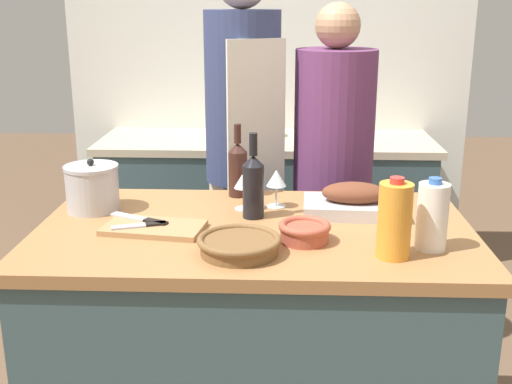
{
  "coord_description": "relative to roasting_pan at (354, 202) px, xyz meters",
  "views": [
    {
      "loc": [
        0.09,
        -1.95,
        1.63
      ],
      "look_at": [
        0.0,
        0.12,
        1.01
      ],
      "focal_mm": 45.0,
      "sensor_mm": 36.0,
      "label": 1
    }
  ],
  "objects": [
    {
      "name": "person_cook_aproned",
      "position": [
        -0.42,
        0.64,
        0.04
      ],
      "size": [
        0.34,
        0.36,
        1.8
      ],
      "rotation": [
        0.0,
        0.0,
        0.43
      ],
      "color": "beige",
      "rests_on": "ground_plane"
    },
    {
      "name": "roasting_pan",
      "position": [
        0.0,
        0.0,
        0.0
      ],
      "size": [
        0.35,
        0.22,
        0.11
      ],
      "color": "#BCBCC1",
      "rests_on": "kitchen_island"
    },
    {
      "name": "wine_glass_left",
      "position": [
        -0.27,
        0.07,
        0.06
      ],
      "size": [
        0.07,
        0.07,
        0.13
      ],
      "color": "silver",
      "rests_on": "kitchen_island"
    },
    {
      "name": "wine_bottle_green",
      "position": [
        -0.34,
        -0.05,
        0.07
      ],
      "size": [
        0.07,
        0.07,
        0.29
      ],
      "color": "black",
      "rests_on": "kitchen_island"
    },
    {
      "name": "cutting_board",
      "position": [
        -0.65,
        -0.19,
        -0.03
      ],
      "size": [
        0.33,
        0.21,
        0.02
      ],
      "color": "#AD7F51",
      "rests_on": "kitchen_island"
    },
    {
      "name": "stand_mixer",
      "position": [
        -0.51,
        1.4,
        0.07
      ],
      "size": [
        0.18,
        0.14,
        0.36
      ],
      "color": "silver",
      "rests_on": "back_counter"
    },
    {
      "name": "wine_glass_right",
      "position": [
        -0.38,
        0.04,
        0.06
      ],
      "size": [
        0.07,
        0.07,
        0.14
      ],
      "color": "silver",
      "rests_on": "kitchen_island"
    },
    {
      "name": "juice_jug",
      "position": [
        0.07,
        -0.38,
        0.07
      ],
      "size": [
        0.1,
        0.1,
        0.23
      ],
      "color": "orange",
      "rests_on": "kitchen_island"
    },
    {
      "name": "condiment_bottle_short",
      "position": [
        -0.42,
        1.28,
        0.02
      ],
      "size": [
        0.05,
        0.05,
        0.2
      ],
      "color": "maroon",
      "rests_on": "back_counter"
    },
    {
      "name": "knife_paring",
      "position": [
        -0.69,
        -0.2,
        -0.02
      ],
      "size": [
        0.17,
        0.08,
        0.01
      ],
      "color": "#B7B7BC",
      "rests_on": "cutting_board"
    },
    {
      "name": "mixing_bowl",
      "position": [
        -0.18,
        -0.27,
        -0.01
      ],
      "size": [
        0.16,
        0.16,
        0.06
      ],
      "color": "#A84C38",
      "rests_on": "kitchen_island"
    },
    {
      "name": "back_counter",
      "position": [
        -0.33,
        1.39,
        -0.52
      ],
      "size": [
        1.84,
        0.6,
        0.89
      ],
      "color": "#3D565B",
      "rests_on": "ground_plane"
    },
    {
      "name": "condiment_bottle_tall",
      "position": [
        0.11,
        1.34,
        0.0
      ],
      "size": [
        0.06,
        0.06,
        0.17
      ],
      "color": "#B28E2D",
      "rests_on": "back_counter"
    },
    {
      "name": "wine_bottle_dark",
      "position": [
        -0.41,
        0.2,
        0.06
      ],
      "size": [
        0.07,
        0.07,
        0.27
      ],
      "color": "#381E19",
      "rests_on": "kitchen_island"
    },
    {
      "name": "kitchen_island",
      "position": [
        -0.33,
        -0.14,
        -0.51
      ],
      "size": [
        1.4,
        0.82,
        0.93
      ],
      "color": "#3D565B",
      "rests_on": "ground_plane"
    },
    {
      "name": "stock_pot",
      "position": [
        -0.9,
        0.01,
        0.04
      ],
      "size": [
        0.19,
        0.19,
        0.18
      ],
      "color": "#B7B7BC",
      "rests_on": "kitchen_island"
    },
    {
      "name": "person_cook_guest",
      "position": [
        -0.02,
        0.64,
        -0.07
      ],
      "size": [
        0.35,
        0.35,
        1.62
      ],
      "rotation": [
        0.0,
        0.0,
        -0.3
      ],
      "color": "beige",
      "rests_on": "ground_plane"
    },
    {
      "name": "milk_jug",
      "position": [
        0.19,
        -0.31,
        0.06
      ],
      "size": [
        0.09,
        0.09,
        0.22
      ],
      "color": "white",
      "rests_on": "kitchen_island"
    },
    {
      "name": "condiment_bottle_extra",
      "position": [
        0.01,
        1.35,
        0.01
      ],
      "size": [
        0.06,
        0.06,
        0.19
      ],
      "color": "#B28E2D",
      "rests_on": "back_counter"
    },
    {
      "name": "back_wall",
      "position": [
        -0.33,
        1.74,
        0.3
      ],
      "size": [
        2.34,
        0.1,
        2.55
      ],
      "color": "silver",
      "rests_on": "ground_plane"
    },
    {
      "name": "wicker_basket",
      "position": [
        -0.37,
        -0.37,
        -0.01
      ],
      "size": [
        0.24,
        0.24,
        0.05
      ],
      "color": "brown",
      "rests_on": "kitchen_island"
    },
    {
      "name": "knife_chef",
      "position": [
        -0.7,
        -0.14,
        -0.02
      ],
      "size": [
        0.21,
        0.12,
        0.01
      ],
      "color": "#B7B7BC",
      "rests_on": "cutting_board"
    }
  ]
}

